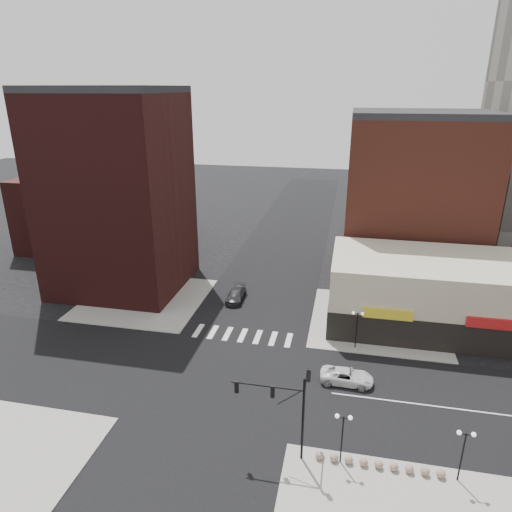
# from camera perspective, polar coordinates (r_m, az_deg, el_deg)

# --- Properties ---
(ground) EXTENTS (240.00, 240.00, 0.00)m
(ground) POSITION_cam_1_polar(r_m,az_deg,el_deg) (44.17, -4.09, -15.15)
(ground) COLOR black
(ground) RESTS_ON ground
(road_ew) EXTENTS (200.00, 14.00, 0.02)m
(road_ew) POSITION_cam_1_polar(r_m,az_deg,el_deg) (44.17, -4.09, -15.14)
(road_ew) COLOR black
(road_ew) RESTS_ON ground
(road_ns) EXTENTS (14.00, 200.00, 0.02)m
(road_ns) POSITION_cam_1_polar(r_m,az_deg,el_deg) (44.17, -4.09, -15.14)
(road_ns) COLOR black
(road_ns) RESTS_ON ground
(sidewalk_nw) EXTENTS (15.00, 15.00, 0.12)m
(sidewalk_nw) POSITION_cam_1_polar(r_m,az_deg,el_deg) (60.55, -13.71, -5.23)
(sidewalk_nw) COLOR gray
(sidewalk_nw) RESTS_ON ground
(sidewalk_ne) EXTENTS (15.00, 15.00, 0.12)m
(sidewalk_ne) POSITION_cam_1_polar(r_m,az_deg,el_deg) (55.42, 14.88, -7.85)
(sidewalk_ne) COLOR gray
(sidewalk_ne) RESTS_ON ground
(building_nw) EXTENTS (16.00, 15.00, 25.00)m
(building_nw) POSITION_cam_1_polar(r_m,az_deg,el_deg) (61.93, -16.93, 7.26)
(building_nw) COLOR #371211
(building_nw) RESTS_ON ground
(building_nw_low) EXTENTS (20.00, 18.00, 12.00)m
(building_nw_low) POSITION_cam_1_polar(r_m,az_deg,el_deg) (82.83, -19.46, 5.50)
(building_nw_low) COLOR #371211
(building_nw_low) RESTS_ON ground
(building_ne_midrise) EXTENTS (18.00, 15.00, 22.00)m
(building_ne_midrise) POSITION_cam_1_polar(r_m,az_deg,el_deg) (66.21, 19.12, 6.49)
(building_ne_midrise) COLOR maroon
(building_ne_midrise) RESTS_ON ground
(building_ne_row) EXTENTS (24.20, 12.20, 8.00)m
(building_ne_row) POSITION_cam_1_polar(r_m,az_deg,el_deg) (55.34, 21.90, -5.00)
(building_ne_row) COLOR #C3B79B
(building_ne_row) RESTS_ON ground
(traffic_signal) EXTENTS (5.59, 3.09, 7.77)m
(traffic_signal) POSITION_cam_1_polar(r_m,az_deg,el_deg) (33.86, 4.35, -17.31)
(traffic_signal) COLOR black
(traffic_signal) RESTS_ON ground
(street_lamp_se_a) EXTENTS (1.22, 0.32, 4.16)m
(street_lamp_se_a) POSITION_cam_1_polar(r_m,az_deg,el_deg) (34.66, 10.82, -20.20)
(street_lamp_se_a) COLOR black
(street_lamp_se_a) RESTS_ON sidewalk_se
(street_lamp_se_b) EXTENTS (1.22, 0.32, 4.16)m
(street_lamp_se_b) POSITION_cam_1_polar(r_m,az_deg,el_deg) (35.73, 24.61, -20.53)
(street_lamp_se_b) COLOR black
(street_lamp_se_b) RESTS_ON sidewalk_se
(street_lamp_ne) EXTENTS (1.22, 0.32, 4.16)m
(street_lamp_ne) POSITION_cam_1_polar(r_m,az_deg,el_deg) (48.03, 12.54, -7.87)
(street_lamp_ne) COLOR black
(street_lamp_ne) RESTS_ON sidewalk_ne
(bollard_row) EXTENTS (9.01, 0.61, 0.61)m
(bollard_row) POSITION_cam_1_polar(r_m,az_deg,el_deg) (36.73, 15.09, -23.84)
(bollard_row) COLOR gray
(bollard_row) RESTS_ON sidewalk_se
(white_suv) EXTENTS (4.90, 2.37, 1.34)m
(white_suv) POSITION_cam_1_polar(r_m,az_deg,el_deg) (44.11, 11.28, -14.54)
(white_suv) COLOR silver
(white_suv) RESTS_ON ground
(dark_sedan_north) EXTENTS (2.12, 5.02, 1.44)m
(dark_sedan_north) POSITION_cam_1_polar(r_m,az_deg,el_deg) (58.44, -2.52, -4.87)
(dark_sedan_north) COLOR black
(dark_sedan_north) RESTS_ON ground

